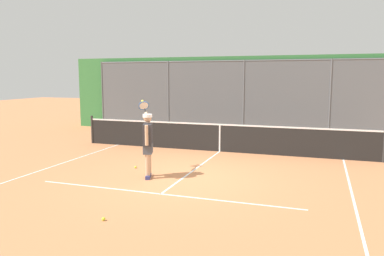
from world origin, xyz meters
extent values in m
plane|color=#C67A4C|center=(0.00, 0.00, 0.00)|extent=(60.00, 60.00, 0.00)
cube|color=white|center=(0.00, 1.42, 0.00)|extent=(6.19, 0.05, 0.01)
cube|color=white|center=(-3.97, 0.96, 0.00)|extent=(0.05, 9.14, 0.01)
cube|color=white|center=(3.97, 0.96, 0.00)|extent=(0.05, 9.14, 0.01)
cube|color=white|center=(0.00, -1.10, 0.00)|extent=(0.05, 5.03, 0.01)
cylinder|color=#565B60|center=(-3.58, -7.67, 1.64)|extent=(0.07, 0.07, 3.28)
cylinder|color=#565B60|center=(0.00, -7.67, 1.64)|extent=(0.07, 0.07, 3.28)
cylinder|color=#565B60|center=(3.58, -7.67, 1.64)|extent=(0.07, 0.07, 3.28)
cylinder|color=#565B60|center=(7.15, -7.67, 1.64)|extent=(0.07, 0.07, 3.28)
cylinder|color=#565B60|center=(0.00, -7.67, 3.24)|extent=(14.31, 0.05, 0.05)
cube|color=#565B60|center=(0.00, -7.67, 1.64)|extent=(14.31, 0.02, 3.28)
cube|color=#387A3D|center=(0.00, -8.32, 1.73)|extent=(17.31, 0.90, 3.46)
cube|color=#ADADA8|center=(0.00, -7.49, 0.07)|extent=(15.31, 0.18, 0.15)
cylinder|color=#2D2D2D|center=(5.09, -3.61, 0.54)|extent=(0.09, 0.09, 1.07)
cube|color=black|center=(0.00, -3.61, 0.46)|extent=(10.09, 0.02, 0.91)
cube|color=white|center=(0.00, -3.61, 0.94)|extent=(10.09, 0.04, 0.05)
cube|color=white|center=(0.00, -3.61, 0.46)|extent=(0.05, 0.04, 0.91)
cube|color=navy|center=(0.81, 0.37, 0.04)|extent=(0.19, 0.28, 0.09)
cylinder|color=tan|center=(0.81, 0.37, 0.47)|extent=(0.13, 0.13, 0.75)
cube|color=navy|center=(0.90, 0.13, 0.04)|extent=(0.19, 0.28, 0.09)
cylinder|color=tan|center=(0.90, 0.13, 0.47)|extent=(0.13, 0.13, 0.75)
cube|color=#474C56|center=(0.86, 0.25, 0.76)|extent=(0.34, 0.45, 0.26)
cube|color=#2D2D33|center=(0.86, 0.25, 1.11)|extent=(0.36, 0.51, 0.54)
cylinder|color=tan|center=(0.76, 0.52, 1.13)|extent=(0.08, 0.08, 0.50)
cylinder|color=tan|center=(1.05, -0.14, 1.49)|extent=(0.29, 0.34, 0.28)
sphere|color=tan|center=(0.86, 0.25, 1.53)|extent=(0.21, 0.21, 0.21)
cylinder|color=white|center=(0.86, 0.25, 1.59)|extent=(0.31, 0.31, 0.08)
cube|color=white|center=(0.90, 0.14, 1.55)|extent=(0.23, 0.24, 0.02)
cylinder|color=black|center=(1.20, -0.33, 1.65)|extent=(0.13, 0.15, 0.13)
torus|color=#28569E|center=(1.31, -0.48, 1.77)|extent=(0.34, 0.32, 0.26)
cylinder|color=silver|center=(1.31, -0.48, 1.77)|extent=(0.28, 0.26, 0.21)
sphere|color=#D6E042|center=(1.42, -0.62, 1.89)|extent=(0.07, 0.07, 0.07)
sphere|color=#CCDB33|center=(0.35, 3.17, 0.03)|extent=(0.07, 0.07, 0.07)
sphere|color=#C1D138|center=(1.62, -0.51, 0.03)|extent=(0.07, 0.07, 0.07)
camera|label=1|loc=(-3.25, 8.74, 2.55)|focal=35.23mm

